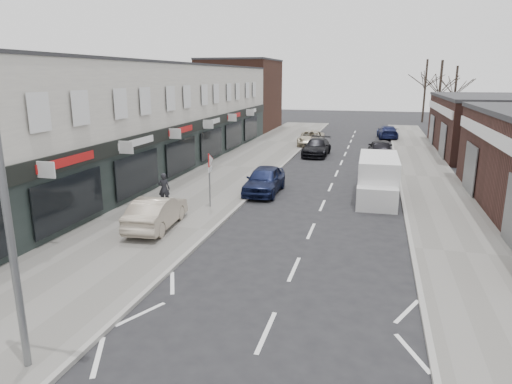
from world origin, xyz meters
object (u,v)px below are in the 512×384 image
Objects in this scene: sedan_on_pavement at (157,212)px; parked_car_left_a at (264,180)px; white_van at (378,179)px; parked_car_right_c at (387,132)px; street_lamp at (7,163)px; parked_car_right_b at (380,149)px; parked_car_left_b at (317,147)px; parked_car_right_a at (375,168)px; pedestrian at (164,189)px; warning_sign at (210,164)px; parked_car_left_c at (311,138)px.

parked_car_left_a reaches higher than sedan_on_pavement.
parked_car_right_c is (0.89, 24.63, -0.36)m from white_van.
street_lamp is 1.98× the size of sedan_on_pavement.
street_lamp reaches higher than parked_car_right_b.
parked_car_left_b is 13.54m from parked_car_right_c.
parked_car_left_b is 1.19× the size of parked_car_right_a.
sedan_on_pavement is 15.41m from parked_car_right_a.
pedestrian is 0.33× the size of parked_car_left_b.
white_van is (7.13, 17.08, -3.59)m from street_lamp.
pedestrian is at bearing 56.39° from parked_car_right_b.
parked_car_right_c is at bearing 66.51° from parked_car_left_b.
pedestrian is 0.40× the size of parked_car_right_a.
parked_car_right_b is at bearing -90.48° from parked_car_right_a.
parked_car_left_a is 0.93× the size of parked_car_right_c.
parked_car_right_c is (8.66, 28.91, -1.53)m from warning_sign.
white_van is at bearing 5.27° from parked_car_left_a.
white_van is at bearing 28.87° from warning_sign.
pedestrian is 0.36× the size of parked_car_left_a.
parked_car_right_c is (11.02, 29.08, -0.23)m from pedestrian.
pedestrian is (-2.36, -0.16, -1.30)m from warning_sign.
warning_sign reaches higher than parked_car_left_b.
sedan_on_pavement is 0.87× the size of parked_car_right_c.
parked_car_right_b is (9.01, 20.12, -0.01)m from sedan_on_pavement.
pedestrian reaches higher than parked_car_left_c.
street_lamp is at bearing 74.00° from parked_car_right_b.
pedestrian is at bearing -157.11° from white_van.
parked_car_left_b is 8.73m from parked_car_right_a.
street_lamp reaches higher than parked_car_left_a.
parked_car_left_c is (1.13, 34.71, -3.94)m from street_lamp.
parked_car_right_a is (4.62, -7.40, -0.03)m from parked_car_left_b.
parked_car_left_a is 14.30m from parked_car_right_b.
white_van is 4.96m from parked_car_right_a.
parked_car_right_a is at bearing -129.61° from sedan_on_pavement.
warning_sign is 0.48× the size of white_van.
parked_car_left_c is at bearing 108.00° from white_van.
warning_sign is 4.35m from parked_car_left_a.
warning_sign is at bearing 52.79° from parked_car_right_a.
parked_car_right_c is (8.03, 41.71, -3.95)m from street_lamp.
sedan_on_pavement is (-1.72, 9.28, -3.84)m from street_lamp.
parked_car_right_c is (6.90, 25.21, -0.07)m from parked_car_left_a.
parked_car_right_c is at bearing -112.12° from sedan_on_pavement.
parked_car_right_b is at bearing 82.19° from parked_car_right_c.
parked_car_left_c is 1.06× the size of parked_car_right_c.
parked_car_left_a reaches higher than parked_car_left_b.
white_van reaches higher than parked_car_right_b.
street_lamp is 1.72× the size of parked_car_right_c.
white_van is 3.60× the size of pedestrian.
warning_sign is at bearing 169.79° from pedestrian.
warning_sign reaches higher than parked_car_right_c.
parked_car_left_a is 18.21m from parked_car_left_c.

